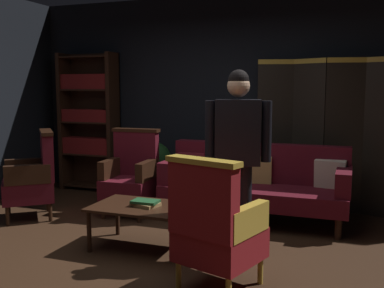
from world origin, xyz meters
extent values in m
plane|color=#331E11|center=(0.00, 0.00, 0.00)|extent=(10.00, 10.00, 0.00)
cube|color=black|center=(0.00, 2.45, 1.40)|extent=(7.20, 0.10, 2.80)
cube|color=black|center=(0.64, 2.21, 0.95)|extent=(0.45, 0.15, 1.90)
cube|color=gold|center=(0.64, 2.21, 1.87)|extent=(0.45, 0.15, 0.06)
cube|color=black|center=(1.06, 2.16, 0.95)|extent=(0.42, 0.24, 1.90)
cube|color=gold|center=(1.06, 2.16, 1.87)|extent=(0.43, 0.24, 0.06)
cube|color=black|center=(1.49, 2.10, 0.95)|extent=(0.46, 0.12, 1.90)
cube|color=gold|center=(1.49, 2.10, 1.87)|extent=(0.46, 0.13, 0.06)
cube|color=black|center=(1.93, 2.07, 0.95)|extent=(0.44, 0.20, 1.90)
cube|color=black|center=(-2.57, 2.18, 1.02)|extent=(0.06, 0.32, 2.05)
cube|color=black|center=(-1.73, 2.18, 1.02)|extent=(0.06, 0.32, 2.05)
cube|color=black|center=(-2.15, 2.33, 1.02)|extent=(0.90, 0.02, 2.05)
cube|color=black|center=(-2.15, 2.18, 0.06)|extent=(0.86, 0.30, 0.02)
cube|color=black|center=(-2.15, 2.18, 0.54)|extent=(0.86, 0.30, 0.02)
cube|color=maroon|center=(-2.15, 2.16, 0.67)|extent=(0.78, 0.22, 0.24)
cube|color=black|center=(-2.15, 2.18, 1.02)|extent=(0.86, 0.30, 0.02)
cube|color=maroon|center=(-2.15, 2.16, 1.13)|extent=(0.78, 0.22, 0.18)
cube|color=black|center=(-2.15, 2.18, 1.51)|extent=(0.86, 0.30, 0.02)
cube|color=maroon|center=(-2.15, 2.16, 1.63)|extent=(0.78, 0.22, 0.22)
cube|color=black|center=(-2.15, 2.18, 1.99)|extent=(0.86, 0.30, 0.02)
cylinder|color=black|center=(-0.40, 1.05, 0.11)|extent=(0.07, 0.07, 0.22)
cylinder|color=black|center=(1.50, 1.05, 0.11)|extent=(0.07, 0.07, 0.22)
cylinder|color=black|center=(-0.40, 1.65, 0.11)|extent=(0.07, 0.07, 0.22)
cylinder|color=black|center=(1.50, 1.65, 0.11)|extent=(0.07, 0.07, 0.22)
cube|color=#4C0F19|center=(0.55, 1.35, 0.32)|extent=(2.10, 0.76, 0.20)
cube|color=#4C0F19|center=(0.55, 1.66, 0.65)|extent=(2.10, 0.18, 0.46)
cube|color=#4C0F19|center=(-0.43, 1.35, 0.55)|extent=(0.16, 0.68, 0.26)
cube|color=#4C0F19|center=(1.53, 1.35, 0.55)|extent=(0.16, 0.68, 0.26)
cube|color=maroon|center=(-0.28, 1.55, 0.57)|extent=(0.36, 0.18, 0.35)
cube|color=tan|center=(0.55, 1.55, 0.57)|extent=(0.35, 0.14, 0.34)
cube|color=beige|center=(1.38, 1.55, 0.57)|extent=(0.36, 0.19, 0.35)
cylinder|color=black|center=(-0.70, -0.13, 0.20)|extent=(0.04, 0.04, 0.39)
cylinder|color=black|center=(0.20, -0.13, 0.20)|extent=(0.04, 0.04, 0.39)
cylinder|color=black|center=(-0.70, 0.41, 0.20)|extent=(0.04, 0.04, 0.39)
cylinder|color=black|center=(0.20, 0.41, 0.20)|extent=(0.04, 0.04, 0.39)
cube|color=black|center=(-0.25, 0.14, 0.41)|extent=(1.00, 0.64, 0.03)
cylinder|color=gold|center=(0.96, -0.27, 0.11)|extent=(0.04, 0.04, 0.22)
cylinder|color=gold|center=(0.52, -0.13, 0.11)|extent=(0.04, 0.04, 0.22)
cylinder|color=gold|center=(0.38, -0.57, 0.11)|extent=(0.04, 0.04, 0.22)
cube|color=maroon|center=(0.67, -0.42, 0.34)|extent=(0.70, 0.70, 0.24)
cube|color=maroon|center=(0.60, -0.64, 0.73)|extent=(0.57, 0.28, 0.54)
cube|color=gold|center=(0.60, -0.64, 1.02)|extent=(0.61, 0.31, 0.04)
cube|color=gold|center=(0.90, -0.49, 0.57)|extent=(0.24, 0.50, 0.22)
cube|color=gold|center=(0.44, -0.34, 0.57)|extent=(0.24, 0.50, 0.22)
cylinder|color=black|center=(-2.31, 0.62, 0.11)|extent=(0.04, 0.04, 0.22)
cylinder|color=black|center=(-2.01, 0.27, 0.11)|extent=(0.04, 0.04, 0.22)
cylinder|color=black|center=(-1.96, 0.91, 0.11)|extent=(0.04, 0.04, 0.22)
cylinder|color=black|center=(-1.66, 0.57, 0.11)|extent=(0.04, 0.04, 0.22)
cube|color=#4C0F19|center=(-1.99, 0.59, 0.34)|extent=(0.79, 0.79, 0.24)
cube|color=#4C0F19|center=(-1.81, 0.74, 0.73)|extent=(0.46, 0.50, 0.54)
cube|color=black|center=(-1.81, 0.74, 1.02)|extent=(0.49, 0.54, 0.04)
cube|color=black|center=(-2.14, 0.77, 0.57)|extent=(0.44, 0.39, 0.22)
cube|color=black|center=(-1.83, 0.41, 0.57)|extent=(0.44, 0.39, 0.22)
cylinder|color=black|center=(-1.14, 0.86, 0.11)|extent=(0.04, 0.04, 0.22)
cylinder|color=black|center=(-0.68, 0.88, 0.11)|extent=(0.04, 0.04, 0.22)
cylinder|color=black|center=(-1.16, 1.32, 0.11)|extent=(0.04, 0.04, 0.22)
cylinder|color=black|center=(-0.70, 1.34, 0.11)|extent=(0.04, 0.04, 0.22)
cube|color=#4C0F19|center=(-0.92, 1.10, 0.34)|extent=(0.59, 0.59, 0.24)
cube|color=#4C0F19|center=(-0.93, 1.33, 0.73)|extent=(0.57, 0.15, 0.54)
cube|color=black|center=(-0.93, 1.33, 1.02)|extent=(0.61, 0.16, 0.04)
cube|color=black|center=(-1.16, 1.09, 0.57)|extent=(0.11, 0.50, 0.22)
cube|color=black|center=(-0.68, 1.11, 0.57)|extent=(0.11, 0.50, 0.22)
cylinder|color=black|center=(0.71, 0.25, 0.43)|extent=(0.12, 0.12, 0.86)
cylinder|color=black|center=(0.57, 0.22, 0.43)|extent=(0.12, 0.12, 0.86)
cube|color=maroon|center=(0.64, 0.23, 0.90)|extent=(0.35, 0.23, 0.09)
cube|color=black|center=(0.64, 0.23, 1.15)|extent=(0.44, 0.29, 0.58)
cube|color=white|center=(0.62, 0.34, 1.18)|extent=(0.14, 0.04, 0.41)
cube|color=maroon|center=(0.62, 0.34, 1.41)|extent=(0.09, 0.04, 0.04)
cylinder|color=black|center=(0.89, 0.29, 1.16)|extent=(0.09, 0.09, 0.54)
cylinder|color=black|center=(0.40, 0.18, 1.16)|extent=(0.09, 0.09, 0.54)
sphere|color=tan|center=(0.64, 0.23, 1.56)|extent=(0.20, 0.20, 0.20)
sphere|color=black|center=(0.64, 0.23, 1.61)|extent=(0.18, 0.18, 0.18)
cylinder|color=brown|center=(-0.98, 1.96, 0.14)|extent=(0.28, 0.28, 0.28)
ellipsoid|color=#193D19|center=(-0.98, 1.96, 0.51)|extent=(0.51, 0.51, 0.58)
cube|color=#9E7A47|center=(-0.24, 0.14, 0.44)|extent=(0.29, 0.24, 0.03)
cube|color=#1E4C28|center=(-0.24, 0.14, 0.46)|extent=(0.25, 0.17, 0.02)
camera|label=1|loc=(1.62, -3.67, 1.55)|focal=42.35mm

